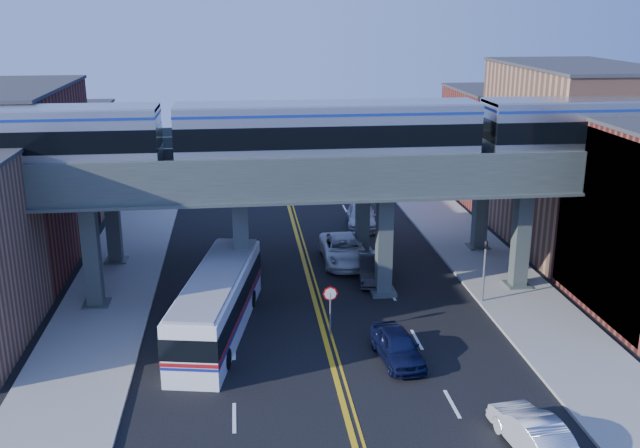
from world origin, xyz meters
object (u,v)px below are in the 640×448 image
object	(u,v)px
car_lane_a	(397,346)
car_lane_d	(361,217)
car_lane_c	(344,250)
traffic_signal	(485,264)
car_parked_curb	(533,433)
transit_train	(328,133)
stop_sign	(330,303)
transit_bus	(217,304)
car_lane_b	(372,268)

from	to	relation	value
car_lane_a	car_lane_d	bearing A→B (deg)	78.71
car_lane_c	traffic_signal	bearing A→B (deg)	-48.11
car_lane_a	car_parked_curb	xyz separation A→B (m)	(3.44, -7.47, 0.01)
transit_train	car_lane_a	world-z (taller)	transit_train
traffic_signal	car_lane_c	xyz separation A→B (m)	(-6.64, 7.52, -1.47)
stop_sign	car_parked_curb	size ratio (longest dim) A/B	0.59
traffic_signal	car_lane_a	distance (m)	8.71
stop_sign	car_lane_c	bearing A→B (deg)	77.89
transit_train	car_parked_curb	distance (m)	18.59
car_lane_c	car_lane_d	bearing A→B (deg)	72.58
stop_sign	car_parked_curb	world-z (taller)	stop_sign
car_lane_c	stop_sign	bearing A→B (deg)	-101.65
stop_sign	car_lane_d	world-z (taller)	stop_sign
car_lane_a	car_parked_curb	distance (m)	8.23
car_lane_c	car_parked_curb	xyz separation A→B (m)	(3.94, -20.97, -0.10)
transit_bus	transit_train	bearing A→B (deg)	-45.54
car_lane_d	car_parked_curb	xyz separation A→B (m)	(1.50, -28.54, -0.02)
car_lane_c	car_lane_a	bearing A→B (deg)	-87.43
stop_sign	car_lane_d	xyz separation A→B (m)	(4.70, 18.10, -1.01)
traffic_signal	transit_bus	size ratio (longest dim) A/B	0.34
traffic_signal	transit_bus	xyz separation A→B (m)	(-14.48, -2.01, -0.76)
transit_train	car_lane_b	distance (m)	9.40
transit_bus	car_parked_curb	world-z (taller)	transit_bus
stop_sign	traffic_signal	distance (m)	9.41
car_lane_b	car_parked_curb	bearing A→B (deg)	-74.56
transit_bus	car_lane_b	distance (m)	11.07
transit_bus	car_parked_curb	bearing A→B (deg)	-123.25
stop_sign	car_parked_curb	xyz separation A→B (m)	(6.20, -10.44, -1.03)
car_lane_a	car_lane_b	size ratio (longest dim) A/B	0.93
transit_train	stop_sign	xyz separation A→B (m)	(-0.47, -5.00, -7.60)
car_lane_d	transit_train	bearing A→B (deg)	-101.30
car_lane_a	car_lane_c	distance (m)	13.51
transit_train	car_lane_b	size ratio (longest dim) A/B	10.74
car_lane_b	car_parked_curb	xyz separation A→B (m)	(2.70, -17.72, -0.03)
transit_bus	car_lane_d	size ratio (longest dim) A/B	2.30
car_lane_b	car_lane_c	size ratio (longest dim) A/B	0.77
transit_train	car_parked_curb	xyz separation A→B (m)	(5.73, -15.44, -8.63)
traffic_signal	car_parked_curb	size ratio (longest dim) A/B	0.92
transit_bus	car_lane_a	world-z (taller)	transit_bus
stop_sign	traffic_signal	xyz separation A→B (m)	(8.90, 3.00, 0.54)
traffic_signal	car_lane_a	xyz separation A→B (m)	(-6.14, -5.97, -1.57)
car_lane_c	car_parked_curb	bearing A→B (deg)	-78.89
car_lane_d	car_lane_c	bearing A→B (deg)	-101.27
traffic_signal	car_lane_b	xyz separation A→B (m)	(-5.40, 4.28, -1.54)
car_lane_d	car_parked_curb	size ratio (longest dim) A/B	1.16
car_lane_a	car_lane_c	size ratio (longest dim) A/B	0.71
traffic_signal	car_parked_curb	bearing A→B (deg)	-101.36
stop_sign	car_lane_a	size ratio (longest dim) A/B	0.62
stop_sign	traffic_signal	world-z (taller)	traffic_signal
car_lane_b	car_lane_d	xyz separation A→B (m)	(1.20, 10.82, -0.01)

